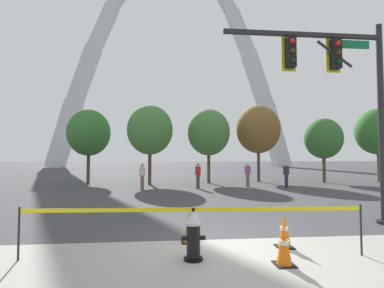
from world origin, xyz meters
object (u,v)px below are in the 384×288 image
object	(u,v)px
fire_hydrant	(193,235)
traffic_signal_gantry	(345,87)
traffic_cone_by_hydrant	(284,245)
pedestrian_walking_left	(142,176)
traffic_cone_curb_edge	(284,231)
pedestrian_standing_center	(248,175)
traffic_cone_mid_sidewalk	(189,227)
pedestrian_walking_right	(286,175)
pedestrian_near_trees	(198,175)
monument_arch	(173,68)

from	to	relation	value
fire_hydrant	traffic_signal_gantry	xyz separation A→B (m)	(4.77, 2.39, 3.60)
traffic_cone_by_hydrant	pedestrian_walking_left	xyz separation A→B (m)	(-3.60, 12.32, 0.46)
fire_hydrant	traffic_signal_gantry	world-z (taller)	traffic_signal_gantry
traffic_cone_curb_edge	traffic_signal_gantry	distance (m)	4.96
traffic_cone_by_hydrant	pedestrian_standing_center	size ratio (longest dim) A/B	0.46
traffic_cone_by_hydrant	traffic_cone_mid_sidewalk	distance (m)	2.21
pedestrian_walking_right	pedestrian_near_trees	size ratio (longest dim) A/B	1.00
pedestrian_walking_right	pedestrian_near_trees	distance (m)	5.71
traffic_cone_by_hydrant	traffic_cone_curb_edge	size ratio (longest dim) A/B	1.00
pedestrian_walking_right	traffic_cone_by_hydrant	bearing A→B (deg)	-114.13
monument_arch	pedestrian_standing_center	distance (m)	41.08
traffic_signal_gantry	pedestrian_near_trees	bearing A→B (deg)	108.94
monument_arch	pedestrian_walking_left	world-z (taller)	monument_arch
traffic_cone_by_hydrant	pedestrian_walking_left	distance (m)	12.85
fire_hydrant	pedestrian_standing_center	distance (m)	13.43
traffic_signal_gantry	traffic_cone_by_hydrant	bearing A→B (deg)	-138.46
traffic_cone_mid_sidewalk	traffic_cone_curb_edge	bearing A→B (deg)	-15.37
traffic_cone_curb_edge	pedestrian_standing_center	distance (m)	12.31
pedestrian_near_trees	traffic_cone_mid_sidewalk	bearing A→B (deg)	-97.51
traffic_cone_curb_edge	traffic_cone_by_hydrant	bearing A→B (deg)	-113.68
fire_hydrant	pedestrian_walking_right	world-z (taller)	pedestrian_walking_right
pedestrian_walking_right	fire_hydrant	bearing A→B (deg)	-120.89
fire_hydrant	pedestrian_standing_center	size ratio (longest dim) A/B	0.62
pedestrian_standing_center	pedestrian_walking_right	bearing A→B (deg)	-13.32
fire_hydrant	pedestrian_near_trees	xyz separation A→B (m)	(1.46, 12.04, 0.35)
pedestrian_standing_center	pedestrian_near_trees	world-z (taller)	same
traffic_cone_mid_sidewalk	pedestrian_near_trees	world-z (taller)	pedestrian_near_trees
fire_hydrant	pedestrian_walking_left	xyz separation A→B (m)	(-1.98, 11.92, 0.35)
pedestrian_standing_center	traffic_signal_gantry	bearing A→B (deg)	-90.14
fire_hydrant	pedestrian_near_trees	world-z (taller)	pedestrian_near_trees
traffic_cone_by_hydrant	traffic_signal_gantry	distance (m)	5.61
pedestrian_walking_left	pedestrian_near_trees	xyz separation A→B (m)	(3.44, 0.13, 0.00)
traffic_cone_curb_edge	pedestrian_walking_left	size ratio (longest dim) A/B	0.46
pedestrian_standing_center	pedestrian_near_trees	distance (m)	3.37
monument_arch	pedestrian_walking_right	size ratio (longest dim) A/B	29.43
monument_arch	traffic_cone_curb_edge	bearing A→B (deg)	-88.46
traffic_cone_curb_edge	traffic_signal_gantry	size ratio (longest dim) A/B	0.12
traffic_signal_gantry	monument_arch	size ratio (longest dim) A/B	0.13
pedestrian_walking_left	pedestrian_standing_center	bearing A→B (deg)	5.24
traffic_cone_mid_sidewalk	traffic_signal_gantry	xyz separation A→B (m)	(4.76, 1.28, 3.71)
traffic_signal_gantry	pedestrian_near_trees	distance (m)	10.71
traffic_cone_mid_sidewalk	pedestrian_standing_center	bearing A→B (deg)	67.30
pedestrian_walking_left	traffic_cone_curb_edge	bearing A→B (deg)	-70.51
traffic_cone_curb_edge	pedestrian_walking_left	distance (m)	12.06
monument_arch	pedestrian_standing_center	bearing A→B (deg)	-83.64
traffic_cone_by_hydrant	traffic_cone_curb_edge	bearing A→B (deg)	66.32
traffic_cone_mid_sidewalk	pedestrian_near_trees	bearing A→B (deg)	82.49
traffic_signal_gantry	pedestrian_walking_left	distance (m)	12.12
monument_arch	pedestrian_near_trees	world-z (taller)	monument_arch
fire_hydrant	pedestrian_near_trees	bearing A→B (deg)	83.10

